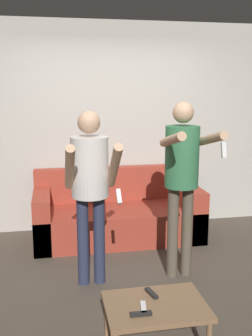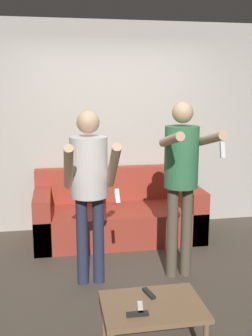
{
  "view_description": "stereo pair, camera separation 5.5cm",
  "coord_description": "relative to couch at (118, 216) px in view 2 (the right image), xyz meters",
  "views": [
    {
      "loc": [
        -0.75,
        -3.52,
        1.87
      ],
      "look_at": [
        0.03,
        0.56,
        1.01
      ],
      "focal_mm": 42.0,
      "sensor_mm": 36.0,
      "label": 1
    },
    {
      "loc": [
        -0.69,
        -3.53,
        1.87
      ],
      "look_at": [
        0.03,
        0.56,
        1.01
      ],
      "focal_mm": 42.0,
      "sensor_mm": 36.0,
      "label": 2
    }
  ],
  "objects": [
    {
      "name": "ground_plane",
      "position": [
        -0.03,
        -1.15,
        -0.28
      ],
      "size": [
        14.0,
        14.0,
        0.0
      ],
      "primitive_type": "plane",
      "color": "#4C4238"
    },
    {
      "name": "wall_back",
      "position": [
        -0.03,
        0.46,
        1.07
      ],
      "size": [
        6.4,
        0.06,
        2.7
      ],
      "color": "#B7B2A8",
      "rests_on": "ground_plane"
    },
    {
      "name": "couch",
      "position": [
        0.0,
        0.0,
        0.0
      ],
      "size": [
        2.05,
        0.88,
        0.84
      ],
      "color": "#9E3828",
      "rests_on": "ground_plane"
    },
    {
      "name": "person_standing_left",
      "position": [
        -0.44,
        -1.15,
        0.77
      ],
      "size": [
        0.46,
        0.69,
        1.67
      ],
      "color": "#282D47",
      "rests_on": "ground_plane"
    },
    {
      "name": "person_standing_right",
      "position": [
        0.44,
        -1.15,
        0.82
      ],
      "size": [
        0.45,
        0.71,
        1.74
      ],
      "color": "brown",
      "rests_on": "ground_plane"
    },
    {
      "name": "coffee_table",
      "position": [
        -0.09,
        -2.22,
        0.04
      ],
      "size": [
        0.72,
        0.51,
        0.36
      ],
      "color": "#846042",
      "rests_on": "ground_plane"
    },
    {
      "name": "remote_near",
      "position": [
        -0.23,
        -2.34,
        0.09
      ],
      "size": [
        0.15,
        0.04,
        0.02
      ],
      "color": "black",
      "rests_on": "coffee_table"
    },
    {
      "name": "remote_mid",
      "position": [
        -0.19,
        -2.27,
        0.09
      ],
      "size": [
        0.06,
        0.15,
        0.02
      ],
      "color": "white",
      "rests_on": "coffee_table"
    },
    {
      "name": "remote_far",
      "position": [
        -0.09,
        -2.09,
        0.09
      ],
      "size": [
        0.07,
        0.15,
        0.02
      ],
      "color": "black",
      "rests_on": "coffee_table"
    }
  ]
}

